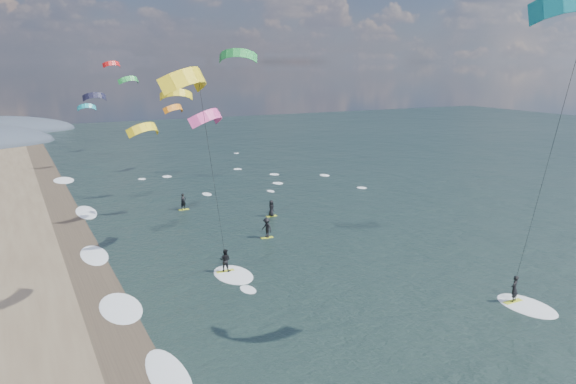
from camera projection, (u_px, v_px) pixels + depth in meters
name	position (u px, v px, depth m)	size (l,w,h in m)	color
ground	(419.00, 382.00, 26.90)	(260.00, 260.00, 0.00)	black
wet_sand_strip	(123.00, 346.00, 30.33)	(3.00, 240.00, 0.00)	#382D23
kitesurfer_near_a	(575.00, 76.00, 26.94)	(7.91, 9.08, 18.61)	#C5D525
kitesurfer_near_b	(210.00, 147.00, 34.07)	(7.01, 9.19, 15.24)	#C5D525
far_kitesurfers	(251.00, 217.00, 52.37)	(8.16, 13.51, 1.80)	#C5D525
bg_kite_field	(146.00, 90.00, 70.56)	(13.01, 67.63, 9.61)	#D83F8C
shoreline_surf	(128.00, 308.00, 34.99)	(2.40, 79.40, 0.11)	white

